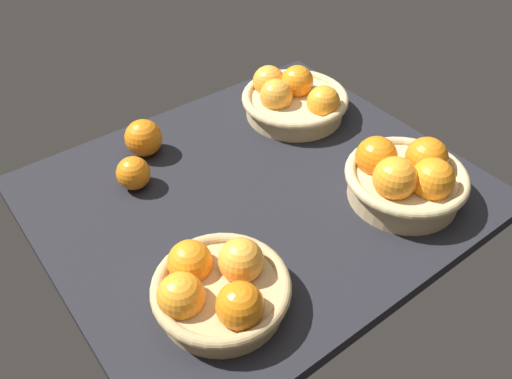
{
  "coord_description": "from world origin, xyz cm",
  "views": [
    {
      "loc": [
        47.91,
        62.78,
        74.34
      ],
      "look_at": [
        2.88,
        3.43,
        7.0
      ],
      "focal_mm": 36.66,
      "sensor_mm": 36.0,
      "label": 1
    }
  ],
  "objects_px": {
    "basket_far_right": "(218,288)",
    "loose_orange_front_gap": "(144,138)",
    "basket_near_left": "(294,99)",
    "basket_far_left": "(406,177)",
    "loose_orange_back_gap": "(133,173)"
  },
  "relations": [
    {
      "from": "loose_orange_back_gap",
      "to": "basket_far_right",
      "type": "bearing_deg",
      "value": 85.71
    },
    {
      "from": "loose_orange_front_gap",
      "to": "loose_orange_back_gap",
      "type": "relative_size",
      "value": 1.18
    },
    {
      "from": "basket_near_left",
      "to": "basket_far_left",
      "type": "distance_m",
      "value": 0.36
    },
    {
      "from": "basket_near_left",
      "to": "loose_orange_back_gap",
      "type": "relative_size",
      "value": 3.68
    },
    {
      "from": "basket_near_left",
      "to": "basket_far_right",
      "type": "height_order",
      "value": "basket_near_left"
    },
    {
      "from": "basket_far_right",
      "to": "loose_orange_front_gap",
      "type": "relative_size",
      "value": 2.79
    },
    {
      "from": "basket_far_right",
      "to": "basket_near_left",
      "type": "bearing_deg",
      "value": -142.29
    },
    {
      "from": "basket_near_left",
      "to": "basket_far_right",
      "type": "bearing_deg",
      "value": 37.71
    },
    {
      "from": "loose_orange_back_gap",
      "to": "loose_orange_front_gap",
      "type": "bearing_deg",
      "value": -129.08
    },
    {
      "from": "basket_far_right",
      "to": "loose_orange_front_gap",
      "type": "bearing_deg",
      "value": -102.55
    },
    {
      "from": "basket_near_left",
      "to": "basket_far_left",
      "type": "xyz_separation_m",
      "value": [
        0.02,
        0.36,
        0.01
      ]
    },
    {
      "from": "basket_near_left",
      "to": "loose_orange_front_gap",
      "type": "xyz_separation_m",
      "value": [
        0.36,
        -0.08,
        -0.0
      ]
    },
    {
      "from": "loose_orange_front_gap",
      "to": "basket_far_left",
      "type": "bearing_deg",
      "value": 127.8
    },
    {
      "from": "basket_far_right",
      "to": "loose_orange_front_gap",
      "type": "xyz_separation_m",
      "value": [
        -0.1,
        -0.43,
        -0.0
      ]
    },
    {
      "from": "basket_far_left",
      "to": "basket_near_left",
      "type": "bearing_deg",
      "value": -93.03
    }
  ]
}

